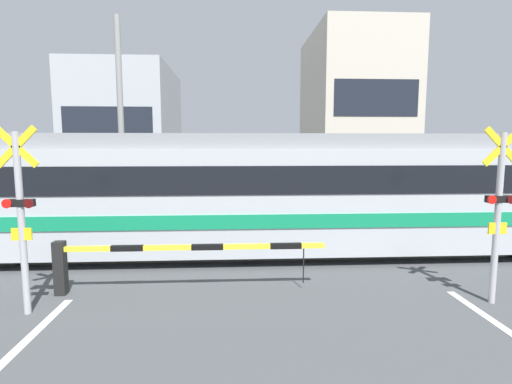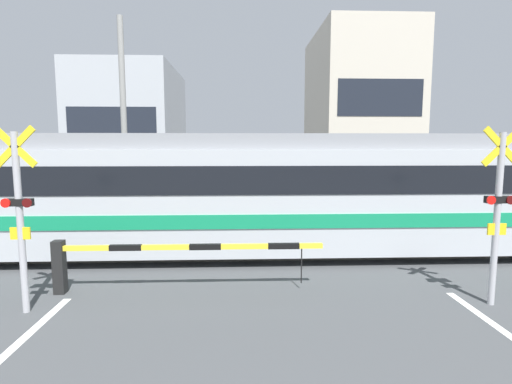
{
  "view_description": "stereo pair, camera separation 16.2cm",
  "coord_description": "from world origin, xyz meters",
  "views": [
    {
      "loc": [
        -0.57,
        0.58,
        2.81
      ],
      "look_at": [
        0.0,
        10.54,
        1.6
      ],
      "focal_mm": 28.0,
      "sensor_mm": 36.0,
      "label": 1
    },
    {
      "loc": [
        -0.41,
        0.57,
        2.81
      ],
      "look_at": [
        0.0,
        10.54,
        1.6
      ],
      "focal_mm": 28.0,
      "sensor_mm": 36.0,
      "label": 2
    }
  ],
  "objects": [
    {
      "name": "pedestrian",
      "position": [
        -0.37,
        15.59,
        1.02
      ],
      "size": [
        0.38,
        0.23,
        1.76
      ],
      "color": "brown",
      "rests_on": "ground_plane"
    },
    {
      "name": "building_left_of_street",
      "position": [
        -6.79,
        24.96,
        3.57
      ],
      "size": [
        5.27,
        7.91,
        7.14
      ],
      "color": "#B2B7BC",
      "rests_on": "ground_plane"
    },
    {
      "name": "crossing_signal_left",
      "position": [
        -4.0,
        7.13,
        1.71
      ],
      "size": [
        0.68,
        0.15,
        3.1
      ],
      "color": "#B2B2B7",
      "rests_on": "ground_plane"
    },
    {
      "name": "crossing_signal_right",
      "position": [
        4.0,
        7.13,
        1.71
      ],
      "size": [
        0.68,
        0.15,
        3.1
      ],
      "color": "#B2B2B7",
      "rests_on": "ground_plane"
    },
    {
      "name": "utility_pole_streetside",
      "position": [
        -4.75,
        15.93,
        3.73
      ],
      "size": [
        0.22,
        0.22,
        7.45
      ],
      "color": "gray",
      "rests_on": "ground_plane"
    },
    {
      "name": "rail_track_near",
      "position": [
        0.0,
        9.94,
        0.04
      ],
      "size": [
        50.0,
        0.1,
        0.08
      ],
      "color": "#5B564C",
      "rests_on": "ground_plane"
    },
    {
      "name": "building_right_of_street",
      "position": [
        6.77,
        24.96,
        4.68
      ],
      "size": [
        5.24,
        7.91,
        9.36
      ],
      "color": "beige",
      "rests_on": "ground_plane"
    },
    {
      "name": "commuter_train",
      "position": [
        0.42,
        10.65,
        1.63
      ],
      "size": [
        19.19,
        2.78,
        3.04
      ],
      "color": "#B7BCC1",
      "rests_on": "ground_plane"
    },
    {
      "name": "rail_track_far",
      "position": [
        0.0,
        11.37,
        0.04
      ],
      "size": [
        50.0,
        0.1,
        0.08
      ],
      "color": "#5B564C",
      "rests_on": "ground_plane"
    },
    {
      "name": "crossing_barrier_near",
      "position": [
        -2.26,
        7.97,
        0.72
      ],
      "size": [
        5.07,
        0.2,
        1.01
      ],
      "color": "black",
      "rests_on": "ground_plane"
    },
    {
      "name": "crossing_barrier_far",
      "position": [
        2.26,
        13.43,
        0.72
      ],
      "size": [
        5.07,
        0.2,
        1.01
      ],
      "color": "black",
      "rests_on": "ground_plane"
    }
  ]
}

